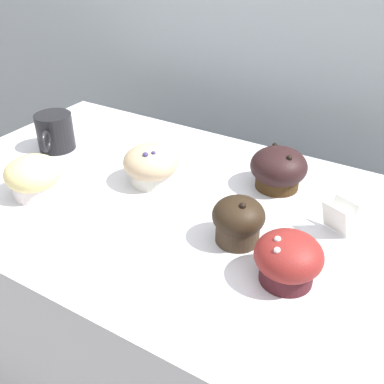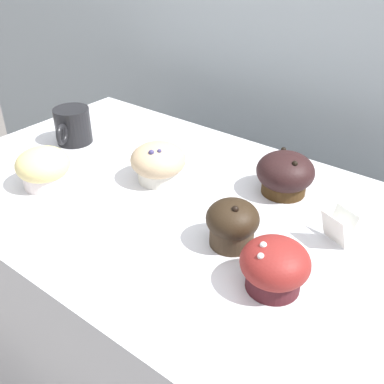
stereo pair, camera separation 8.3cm
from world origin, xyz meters
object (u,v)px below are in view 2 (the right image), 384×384
at_px(muffin_back_right, 285,174).
at_px(muffin_back_left, 158,163).
at_px(muffin_front_right, 232,223).
at_px(muffin_front_left, 275,266).
at_px(muffin_front_center, 43,168).
at_px(coffee_cup, 73,125).

bearing_deg(muffin_back_right, muffin_back_left, -153.23).
bearing_deg(muffin_front_right, muffin_front_left, -24.96).
distance_m(muffin_front_center, muffin_front_left, 0.52).
relative_size(muffin_front_left, muffin_front_right, 1.16).
xyz_separation_m(muffin_front_center, muffin_front_left, (0.52, 0.02, 0.00)).
height_order(muffin_back_left, muffin_front_right, muffin_front_right).
relative_size(muffin_front_center, muffin_front_right, 1.22).
bearing_deg(muffin_front_left, coffee_cup, 166.97).
bearing_deg(muffin_front_left, muffin_back_right, 114.83).
relative_size(muffin_back_right, muffin_front_right, 1.28).
distance_m(muffin_front_left, coffee_cup, 0.65).
bearing_deg(muffin_front_right, muffin_front_center, -169.88).
xyz_separation_m(muffin_front_right, coffee_cup, (-0.53, 0.10, 0.00)).
relative_size(muffin_front_center, coffee_cup, 0.90).
bearing_deg(muffin_front_right, coffee_cup, 169.59).
height_order(muffin_back_left, muffin_back_right, muffin_back_right).
bearing_deg(coffee_cup, muffin_front_center, -55.90).
relative_size(muffin_back_left, muffin_front_right, 1.28).
bearing_deg(muffin_back_right, muffin_front_right, -87.29).
bearing_deg(muffin_front_left, muffin_front_right, 155.04).
height_order(muffin_back_right, coffee_cup, same).
bearing_deg(muffin_front_left, muffin_back_left, 158.65).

